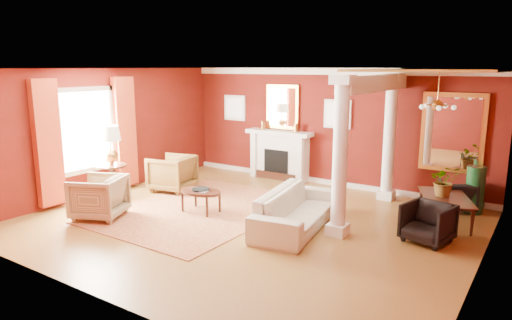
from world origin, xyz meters
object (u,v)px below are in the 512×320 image
Objects in this scene: armchair_leopard at (172,171)px; dining_table at (447,202)px; sofa at (296,203)px; coffee_table at (201,192)px; side_table at (110,149)px; armchair_stripe at (99,195)px.

dining_table is (5.98, 1.18, -0.06)m from armchair_leopard.
sofa is 2.90m from dining_table.
coffee_table is at bearing 50.54° from armchair_leopard.
armchair_leopard is 1.02× the size of coffee_table.
side_table is at bearing -39.75° from armchair_leopard.
sofa is 2.57× the size of armchair_leopard.
armchair_stripe is 1.99m from coffee_table.
side_table is at bearing 88.41° from sofa.
armchair_stripe reaches higher than dining_table.
side_table is (-0.67, -1.22, 0.66)m from armchair_leopard.
dining_table is at bearing -60.06° from sofa.
side_table is (-2.35, -0.30, 0.71)m from coffee_table.
dining_table reaches higher than coffee_table.
dining_table is at bearing 90.38° from armchair_leopard.
armchair_leopard is 1.91m from coffee_table.
armchair_leopard is 6.10m from dining_table.
sofa is at bearing 107.15° from dining_table.
coffee_table is 0.56× the size of side_table.
sofa is 3.87m from armchair_stripe.
dining_table is at bearing 26.01° from coffee_table.
side_table is at bearing -172.71° from coffee_table.
armchair_leopard is 1.54m from side_table.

